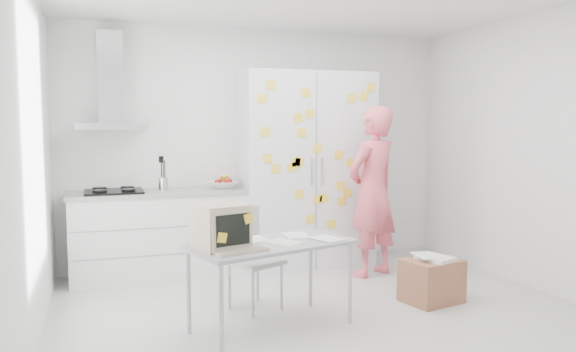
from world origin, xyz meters
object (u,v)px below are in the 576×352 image
object	(u,v)px
chair	(250,252)
cardboard_box	(432,280)
person	(373,191)
desk	(240,235)

from	to	relation	value
chair	cardboard_box	distance (m)	1.68
person	desk	world-z (taller)	person
person	chair	xyz separation A→B (m)	(-1.52, -0.62, -0.41)
desk	cardboard_box	distance (m)	1.94
chair	cardboard_box	size ratio (longest dim) A/B	1.58
chair	cardboard_box	xyz separation A→B (m)	(1.61, -0.38, -0.30)
person	cardboard_box	world-z (taller)	person
desk	cardboard_box	world-z (taller)	desk
person	chair	world-z (taller)	person
person	desk	distance (m)	2.13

